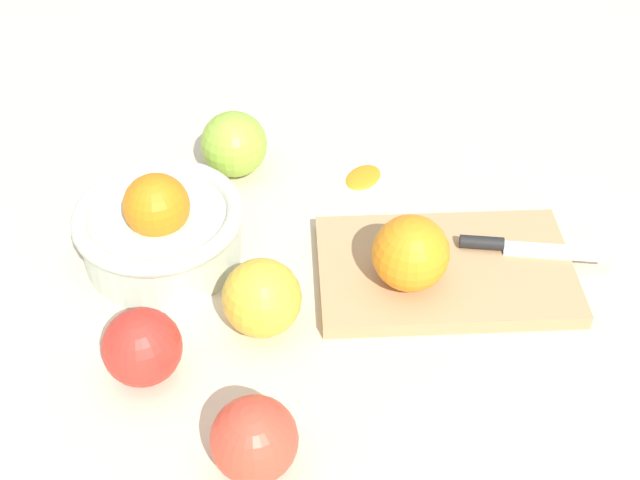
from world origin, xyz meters
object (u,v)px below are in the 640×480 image
Objects in this scene: apple_front_left_2 at (262,298)px; apple_back_left at (234,144)px; orange_on_board at (411,253)px; apple_front_left_3 at (142,347)px; knife at (514,246)px; cutting_board at (445,270)px; bowl at (160,227)px; apple_front_left at (254,440)px.

apple_back_left is at bearing 95.93° from apple_front_left_2.
orange_on_board reaches higher than apple_front_left_3.
orange_on_board is at bearing -162.81° from knife.
apple_front_left_3 is at bearing -155.29° from apple_front_left_2.
knife is (0.07, 0.02, 0.01)m from cutting_board.
apple_back_left reaches higher than cutting_board.
apple_front_left_2 is at bearing -164.44° from cutting_board.
apple_front_left_3 is (-0.08, -0.30, -0.00)m from apple_back_left.
apple_front_left_2 reaches higher than knife.
apple_front_left is at bearing -70.76° from bowl.
knife is 0.39m from apple_front_left_3.
orange_on_board is 0.13m from knife.
apple_back_left is 1.07× the size of apple_front_left_3.
knife is 2.14× the size of apple_front_left.
apple_back_left is (-0.17, 0.21, -0.02)m from orange_on_board.
bowl is at bearing 109.24° from apple_front_left.
apple_back_left reaches higher than knife.
cutting_board is 0.29m from apple_front_left.
cutting_board is 0.08m from knife.
bowl is 0.26m from orange_on_board.
bowl is 1.13× the size of knife.
apple_front_left_3 reaches higher than cutting_board.
apple_front_left_2 is (-0.19, -0.05, 0.03)m from cutting_board.
cutting_board is at bearing -42.15° from apple_back_left.
bowl is at bearing 163.41° from orange_on_board.
orange_on_board is (-0.04, -0.02, 0.05)m from cutting_board.
orange_on_board is (0.25, -0.07, 0.01)m from bowl.
apple_front_left is 0.14m from apple_front_left_3.
knife is 0.34m from apple_back_left.
bowl is 0.15m from apple_front_left_2.
bowl reaches higher than orange_on_board.
knife is at bearing 11.93° from cutting_board.
apple_front_left_2 is at bearing 86.11° from apple_front_left.
bowl is 2.27× the size of apple_back_left.
bowl is 0.37m from knife.
apple_front_left_2 is 1.05× the size of apple_front_left_3.
apple_back_left is at bearing 61.55° from bowl.
apple_front_left is at bearing -87.85° from apple_back_left.
apple_front_left_2 is at bearing 24.71° from apple_front_left_3.
orange_on_board is 0.15m from apple_front_left_2.
cutting_board is at bearing 15.56° from apple_front_left_2.
bowl reaches higher than apple_back_left.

